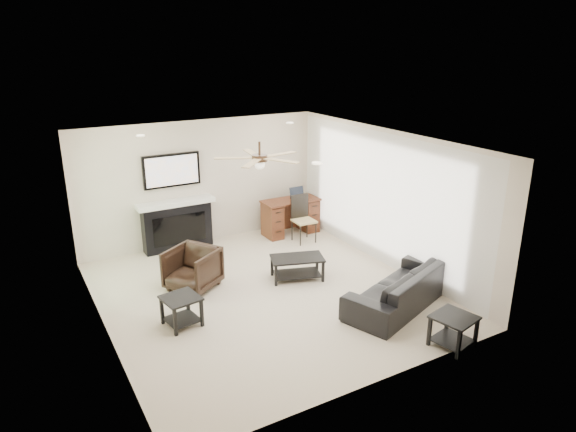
% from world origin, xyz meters
% --- Properties ---
extents(room_shell, '(5.50, 5.54, 2.52)m').
position_xyz_m(room_shell, '(0.19, 0.08, 1.68)').
color(room_shell, beige).
rests_on(room_shell, ground).
extents(sofa, '(2.26, 1.48, 0.61)m').
position_xyz_m(sofa, '(1.65, -1.39, 0.31)').
color(sofa, black).
rests_on(sofa, ground).
extents(armchair, '(1.06, 1.05, 0.70)m').
position_xyz_m(armchair, '(-0.95, 0.76, 0.35)').
color(armchair, black).
rests_on(armchair, ground).
extents(coffee_table, '(1.01, 0.76, 0.40)m').
position_xyz_m(coffee_table, '(0.75, 0.21, 0.20)').
color(coffee_table, black).
rests_on(coffee_table, ground).
extents(end_table_near, '(0.62, 0.62, 0.45)m').
position_xyz_m(end_table_near, '(1.50, -2.64, 0.23)').
color(end_table_near, black).
rests_on(end_table_near, ground).
extents(end_table_left, '(0.57, 0.57, 0.45)m').
position_xyz_m(end_table_left, '(-1.50, -0.29, 0.23)').
color(end_table_left, black).
rests_on(end_table_left, ground).
extents(fireplace_unit, '(1.52, 0.34, 1.91)m').
position_xyz_m(fireplace_unit, '(-0.60, 2.58, 0.95)').
color(fireplace_unit, black).
rests_on(fireplace_unit, ground).
extents(desk, '(1.22, 0.56, 0.76)m').
position_xyz_m(desk, '(1.77, 2.21, 0.38)').
color(desk, '#3D180F').
rests_on(desk, ground).
extents(desk_chair, '(0.44, 0.45, 0.97)m').
position_xyz_m(desk_chair, '(1.77, 1.66, 0.48)').
color(desk_chair, black).
rests_on(desk_chair, ground).
extents(laptop, '(0.33, 0.24, 0.23)m').
position_xyz_m(laptop, '(1.97, 2.19, 0.88)').
color(laptop, black).
rests_on(laptop, desk).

